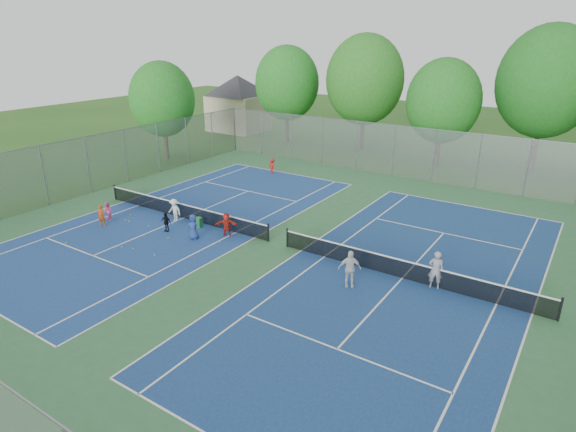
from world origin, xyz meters
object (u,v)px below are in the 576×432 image
object	(u,v)px
net_right	(403,270)
ball_hopper	(199,223)
ball_crate	(195,220)
instructor	(436,270)
net_left	(183,211)

from	to	relation	value
net_right	ball_hopper	bearing A→B (deg)	-177.30
ball_crate	instructor	size ratio (longest dim) A/B	0.22
net_right	ball_hopper	distance (m)	12.19
net_left	ball_crate	distance (m)	1.12
net_left	net_right	distance (m)	14.00
ball_hopper	instructor	xyz separation A→B (m)	(13.66, 0.51, 0.59)
ball_crate	ball_hopper	world-z (taller)	ball_hopper
net_left	instructor	distance (m)	15.49
net_right	instructor	bearing A→B (deg)	-2.47
ball_crate	instructor	xyz separation A→B (m)	(14.41, 0.07, 0.72)
net_left	ball_crate	size ratio (longest dim) A/B	32.26
instructor	net_right	bearing A→B (deg)	-17.64
instructor	ball_crate	bearing A→B (deg)	-14.88
net_right	net_left	bearing A→B (deg)	180.00
ball_crate	net_right	bearing A→B (deg)	0.61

